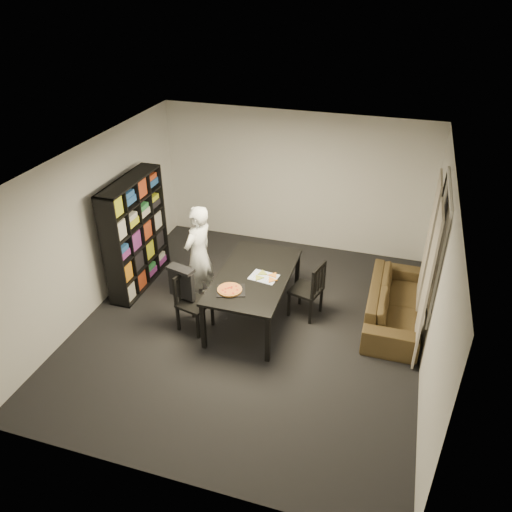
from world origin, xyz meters
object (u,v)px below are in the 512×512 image
(person, at_px, (199,255))
(pepperoni_pizza, at_px, (230,290))
(dining_table, at_px, (254,278))
(chair_left, at_px, (189,297))
(baking_tray, at_px, (231,291))
(sofa, at_px, (395,303))
(chair_right, at_px, (311,287))
(bookshelf, at_px, (136,234))

(person, bearing_deg, pepperoni_pizza, 62.07)
(person, bearing_deg, dining_table, 92.50)
(dining_table, height_order, person, person)
(chair_left, relative_size, person, 0.55)
(chair_left, bearing_deg, dining_table, -46.52)
(baking_tray, bearing_deg, person, 137.44)
(person, relative_size, sofa, 0.82)
(sofa, bearing_deg, person, 96.81)
(pepperoni_pizza, distance_m, sofa, 2.58)
(chair_right, bearing_deg, sofa, 118.39)
(bookshelf, height_order, baking_tray, bookshelf)
(person, distance_m, sofa, 3.12)
(bookshelf, distance_m, person, 1.18)
(sofa, bearing_deg, pepperoni_pizza, 116.07)
(chair_right, bearing_deg, person, -72.76)
(chair_right, relative_size, baking_tray, 2.35)
(baking_tray, xyz_separation_m, pepperoni_pizza, (-0.01, -0.01, 0.02))
(person, distance_m, baking_tray, 1.09)
(person, xyz_separation_m, pepperoni_pizza, (0.79, -0.75, -0.02))
(pepperoni_pizza, bearing_deg, sofa, 26.07)
(bookshelf, xyz_separation_m, baking_tray, (1.96, -0.87, -0.16))
(chair_right, height_order, sofa, chair_right)
(pepperoni_pizza, bearing_deg, chair_left, 176.78)
(dining_table, distance_m, sofa, 2.20)
(dining_table, bearing_deg, chair_left, -150.65)
(baking_tray, bearing_deg, pepperoni_pizza, -144.27)
(chair_left, xyz_separation_m, baking_tray, (0.67, -0.03, 0.27))
(dining_table, xyz_separation_m, person, (-0.99, 0.23, 0.11))
(chair_right, xyz_separation_m, sofa, (1.25, 0.30, -0.24))
(chair_left, relative_size, baking_tray, 2.30)
(chair_left, xyz_separation_m, pepperoni_pizza, (0.65, -0.04, 0.29))
(person, relative_size, pepperoni_pizza, 4.74)
(bookshelf, distance_m, baking_tray, 2.15)
(chair_right, distance_m, person, 1.83)
(person, height_order, baking_tray, person)
(pepperoni_pizza, bearing_deg, chair_right, 38.56)
(person, distance_m, pepperoni_pizza, 1.08)
(sofa, bearing_deg, dining_table, 106.00)
(chair_right, bearing_deg, pepperoni_pizza, -36.39)
(bookshelf, bearing_deg, chair_right, -1.25)
(bookshelf, bearing_deg, chair_left, -33.09)
(pepperoni_pizza, xyz_separation_m, sofa, (2.27, 1.11, -0.52))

